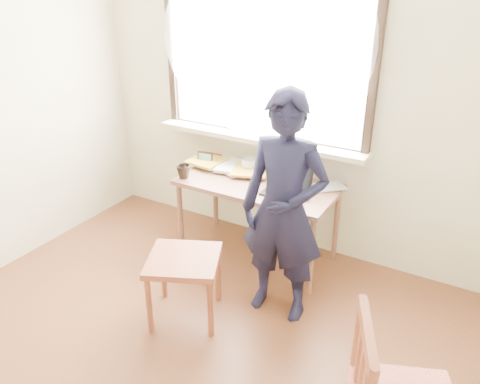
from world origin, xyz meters
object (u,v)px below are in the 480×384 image
Objects in this scene: work_chair at (184,267)px; person at (284,210)px; laptop at (288,185)px; mug_white at (249,165)px; mug_dark at (183,172)px; desk at (258,191)px.

work_chair is 0.39× the size of person.
person is (0.53, 0.40, 0.38)m from work_chair.
laptop is 0.53m from person.
laptop is 2.39× the size of mug_white.
mug_dark is 0.07× the size of person.
person reaches higher than mug_white.
mug_white is 0.95m from person.
desk is at bearing 127.63° from person.
mug_white is at bearing 45.16° from mug_dark.
person is at bearing 36.93° from work_chair.
person is at bearing -48.38° from desk.
mug_dark reaches higher than work_chair.
person reaches higher than mug_dark.
laptop is 0.86m from mug_dark.
mug_dark is at bearing 159.32° from person.
person is at bearing -47.61° from mug_white.
mug_dark is at bearing -167.79° from laptop.
laptop is at bearing 107.25° from person.
mug_dark is (-0.84, -0.18, 0.00)m from laptop.
mug_white is (-0.45, 0.21, 0.00)m from laptop.
work_chair is at bearing -84.18° from mug_white.
laptop is at bearing 69.18° from work_chair.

